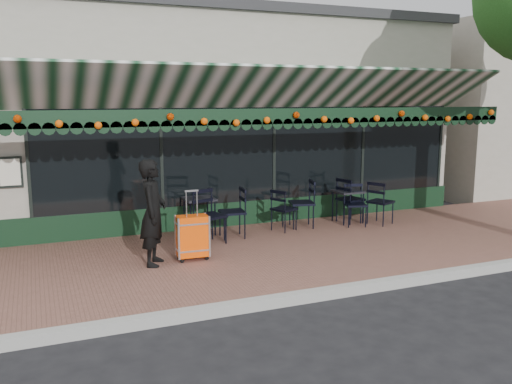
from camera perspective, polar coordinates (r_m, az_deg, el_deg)
name	(u,v)px	position (r m, az deg, el deg)	size (l,w,h in m)	color
ground	(298,300)	(7.73, 4.49, -11.30)	(80.00, 80.00, 0.00)	black
sidewalk	(246,257)	(9.43, -1.02, -6.83)	(18.00, 4.00, 0.15)	brown
curb	(301,297)	(7.64, 4.78, -10.97)	(18.00, 0.16, 0.15)	#9E9E99
restaurant_building	(166,117)	(14.63, -9.48, 7.75)	(12.00, 9.60, 4.50)	gray
woman	(153,213)	(8.72, -10.79, -2.15)	(0.62, 0.41, 1.70)	black
suitcase	(192,237)	(8.97, -6.71, -4.72)	(0.52, 0.31, 1.16)	#FF4F08
cafe_table_a	(348,194)	(11.70, 9.67, -0.18)	(0.56, 0.56, 0.69)	black
cafe_table_b	(199,202)	(10.60, -6.00, -1.01)	(0.58, 0.58, 0.72)	black
chair_a_left	(302,203)	(11.16, 4.82, -1.21)	(0.49, 0.49, 0.99)	black
chair_a_right	(350,200)	(11.74, 9.90, -0.81)	(0.49, 0.49, 0.98)	black
chair_a_front	(355,205)	(11.44, 10.40, -1.36)	(0.44, 0.44, 0.88)	black
chair_a_extra	(380,202)	(11.71, 12.97, -1.06)	(0.46, 0.46, 0.93)	black
chair_b_left	(232,213)	(10.31, -2.53, -2.18)	(0.48, 0.48, 0.97)	black
chair_b_right	(284,209)	(10.87, 2.96, -1.85)	(0.43, 0.43, 0.86)	black
chair_b_front	(210,217)	(9.90, -4.87, -2.60)	(0.50, 0.50, 1.00)	black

